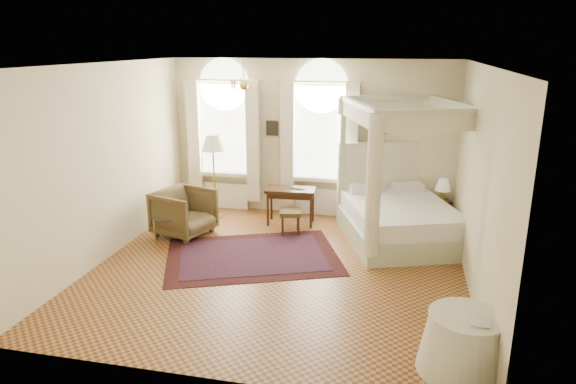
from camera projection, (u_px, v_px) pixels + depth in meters
name	position (u px, v px, depth m)	size (l,w,h in m)	color
ground	(278.00, 268.00, 8.52)	(6.00, 6.00, 0.00)	#A0682E
room_walls	(278.00, 151.00, 7.97)	(6.00, 6.00, 6.00)	beige
window_left	(225.00, 144.00, 11.20)	(1.62, 0.27, 3.29)	white
window_right	(319.00, 148.00, 10.76)	(1.62, 0.27, 3.29)	white
chandelier	(244.00, 84.00, 9.02)	(0.51, 0.45, 0.50)	gold
wall_pictures	(315.00, 128.00, 10.76)	(2.54, 0.03, 0.39)	black
canopy_bed	(401.00, 211.00, 9.56)	(2.64, 2.91, 2.61)	#B7BF9B
nightstand	(439.00, 213.00, 10.41)	(0.39, 0.36, 0.56)	black
nightstand_lamp	(443.00, 186.00, 10.24)	(0.30, 0.30, 0.44)	gold
writing_desk	(291.00, 194.00, 10.47)	(1.03, 0.59, 0.75)	black
laptop	(298.00, 187.00, 10.48)	(0.30, 0.19, 0.02)	black
stool	(290.00, 214.00, 9.99)	(0.50, 0.50, 0.47)	#4D4121
armchair	(184.00, 213.00, 9.91)	(0.96, 0.99, 0.90)	#4C3C20
coffee_table	(171.00, 219.00, 9.66)	(0.77, 0.63, 0.45)	silver
floor_lamp	(213.00, 147.00, 10.63)	(0.46, 0.46, 1.79)	gold
oriental_rug	(253.00, 256.00, 9.01)	(3.53, 3.07, 0.01)	#38110D
side_table	(464.00, 343.00, 5.78)	(1.04, 1.04, 0.71)	beige
book	(470.00, 320.00, 5.56)	(0.20, 0.27, 0.03)	black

